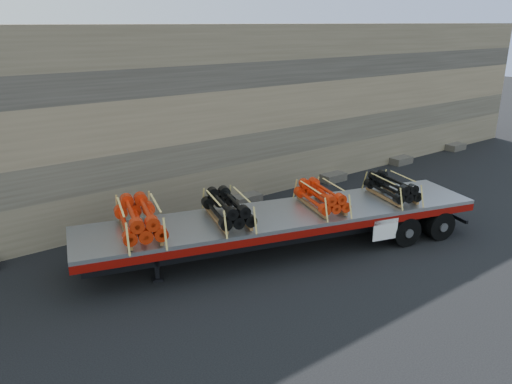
# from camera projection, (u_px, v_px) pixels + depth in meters

# --- Properties ---
(ground) EXTENTS (120.00, 120.00, 0.00)m
(ground) POSITION_uv_depth(u_px,v_px,m) (282.00, 257.00, 15.85)
(ground) COLOR black
(ground) RESTS_ON ground
(rock_wall) EXTENTS (44.00, 3.00, 7.00)m
(rock_wall) POSITION_uv_depth(u_px,v_px,m) (178.00, 118.00, 19.64)
(rock_wall) COLOR #7A6B54
(rock_wall) RESTS_ON ground
(trailer) EXTENTS (13.26, 6.03, 1.31)m
(trailer) POSITION_uv_depth(u_px,v_px,m) (284.00, 231.00, 16.11)
(trailer) COLOR #A7A9AF
(trailer) RESTS_ON ground
(bundle_front) EXTENTS (1.80, 2.62, 0.84)m
(bundle_front) POSITION_uv_depth(u_px,v_px,m) (139.00, 219.00, 14.23)
(bundle_front) COLOR red
(bundle_front) RESTS_ON trailer
(bundle_midfront) EXTENTS (1.64, 2.39, 0.77)m
(bundle_midfront) POSITION_uv_depth(u_px,v_px,m) (228.00, 209.00, 15.14)
(bundle_midfront) COLOR black
(bundle_midfront) RESTS_ON trailer
(bundle_midrear) EXTENTS (1.54, 2.24, 0.72)m
(bundle_midrear) POSITION_uv_depth(u_px,v_px,m) (321.00, 197.00, 16.23)
(bundle_midrear) COLOR red
(bundle_midrear) RESTS_ON trailer
(bundle_rear) EXTENTS (1.51, 2.19, 0.71)m
(bundle_rear) POSITION_uv_depth(u_px,v_px,m) (392.00, 188.00, 17.15)
(bundle_rear) COLOR black
(bundle_rear) RESTS_ON trailer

